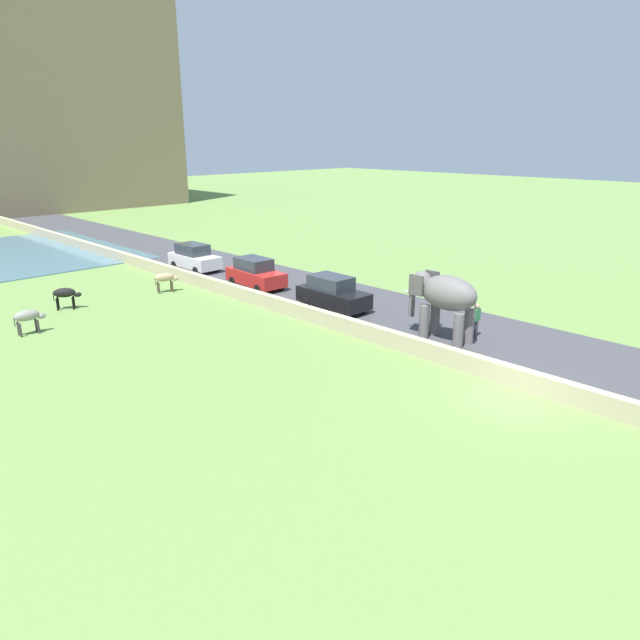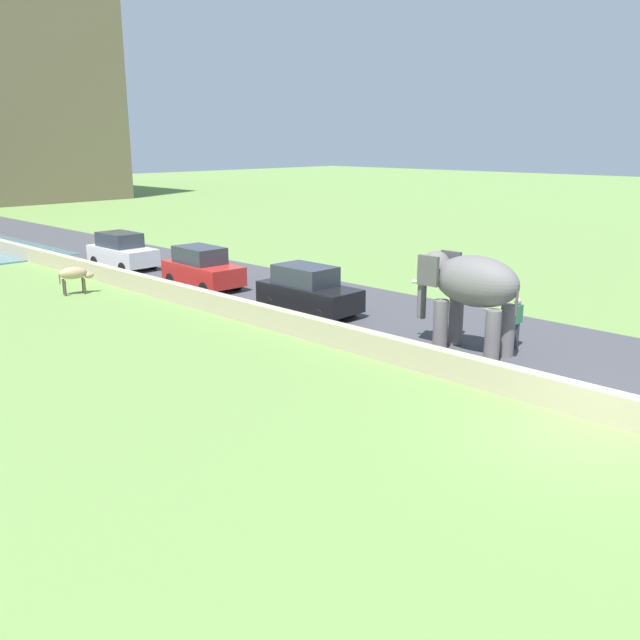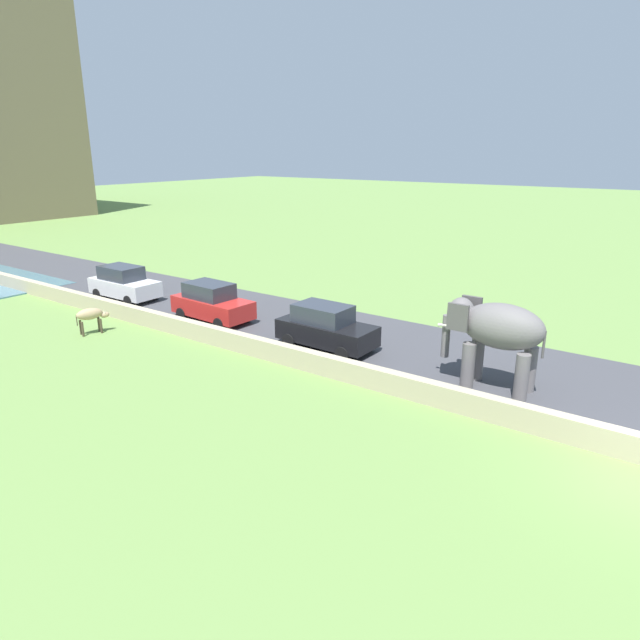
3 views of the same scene
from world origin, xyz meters
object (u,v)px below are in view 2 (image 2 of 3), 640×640
elephant (469,287)px  car_white (122,251)px  car_black (308,291)px  person_beside_elephant (516,322)px  car_red (202,268)px  cow_tan (74,274)px

elephant → car_white: (-0.00, 19.72, -1.14)m
elephant → car_black: 6.81m
person_beside_elephant → elephant: bearing=146.0°
person_beside_elephant → car_red: 14.11m
elephant → person_beside_elephant: bearing=-34.0°
elephant → car_red: bearing=90.0°
car_red → cow_tan: bearing=146.4°
elephant → car_black: bearing=90.0°
elephant → person_beside_elephant: size_ratio=2.13×
elephant → car_red: elephant is taller
car_white → cow_tan: 5.69m
car_white → elephant: bearing=-90.0°
person_beside_elephant → cow_tan: (-5.67, 16.93, -0.04)m
person_beside_elephant → car_red: bearing=95.4°
person_beside_elephant → car_black: (-1.33, 7.61, 0.03)m
car_black → car_red: (0.00, 6.43, 0.00)m
car_white → car_red: same height
person_beside_elephant → car_black: car_black is taller
person_beside_elephant → car_white: car_white is taller
car_red → cow_tan: 5.21m
elephant → car_red: (0.00, 13.15, -1.14)m
car_white → car_red: (0.00, -6.58, 0.00)m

